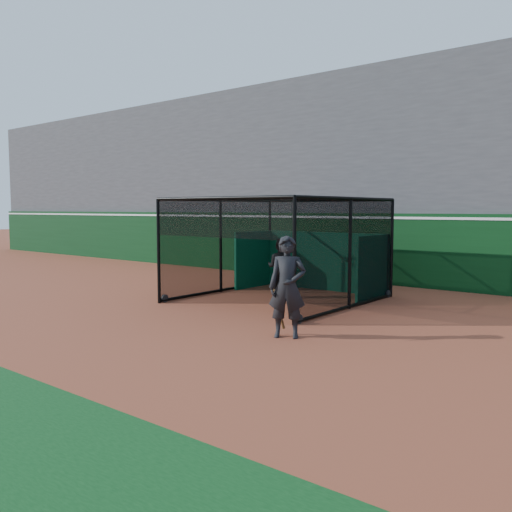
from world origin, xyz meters
The scene contains 6 objects.
ground centered at (0.00, 0.00, 0.00)m, with size 120.00×120.00×0.00m, color #99472C.
outfield_wall centered at (0.00, 8.50, 1.29)m, with size 50.00×0.50×2.50m.
grandstand centered at (0.00, 12.27, 4.48)m, with size 50.00×7.85×8.95m.
batting_cage centered at (0.42, 3.43, 1.46)m, with size 4.71×5.26×2.93m.
batter centered at (0.11, 3.91, 0.89)m, with size 0.86×0.67×1.78m, color black.
on_deck_player centered at (3.31, -0.25, 1.05)m, with size 0.92×0.81×2.11m.
Camera 1 is at (9.70, -9.28, 2.66)m, focal length 38.00 mm.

